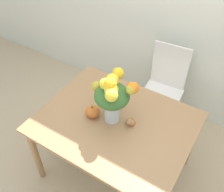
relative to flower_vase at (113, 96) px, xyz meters
The scene contains 7 objects.
ground_plane 1.03m from the flower_vase, 14.00° to the right, with size 12.00×12.00×0.00m, color tan.
wall_back 1.24m from the flower_vase, 88.32° to the left, with size 8.00×0.06×2.70m.
dining_table 0.37m from the flower_vase, 14.00° to the right, with size 1.30×1.04×0.75m.
flower_vase is the anchor object (origin of this frame).
pumpkin 0.28m from the flower_vase, 160.66° to the right, with size 0.13×0.13×0.11m.
turkey_figurine 0.29m from the flower_vase, 12.40° to the left, with size 0.08×0.11×0.06m.
dining_chair_near_window 1.04m from the flower_vase, 82.00° to the left, with size 0.46×0.46×0.99m.
Camera 1 is at (0.76, -1.27, 2.45)m, focal length 42.00 mm.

